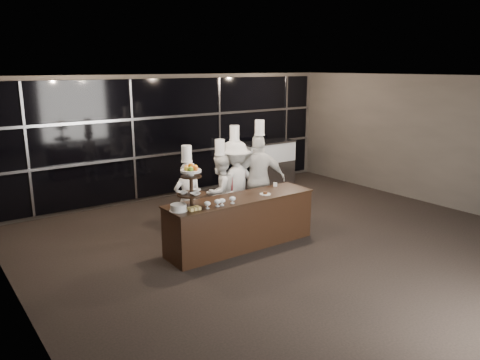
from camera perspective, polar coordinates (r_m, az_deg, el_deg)
room at (r=7.77m, az=10.12°, el=0.98°), size 10.00×10.00×10.00m
window_wall at (r=11.69m, az=-7.54°, el=5.32°), size 8.60×0.10×2.80m
buffet_counter at (r=8.43m, az=0.09°, el=-5.11°), size 2.84×0.74×0.92m
display_stand at (r=7.66m, az=-5.97°, el=-0.30°), size 0.48×0.48×0.74m
compotes at (r=7.78m, az=-2.46°, el=-2.60°), size 0.61×0.11×0.12m
layer_cake at (r=7.59m, az=-7.51°, el=-3.35°), size 0.30×0.30×0.11m
pastry_squares at (r=7.60m, az=-5.61°, el=-3.47°), size 0.20×0.13×0.05m
small_plate at (r=8.49m, az=3.09°, el=-1.67°), size 0.20×0.20×0.05m
chef_cup at (r=9.07m, az=4.31°, el=-0.55°), size 0.08×0.08×0.07m
display_case at (r=12.57m, az=3.23°, el=2.23°), size 1.52×0.66×1.24m
chef_a at (r=8.83m, az=-6.38°, el=-2.21°), size 0.58×0.42×1.77m
chef_b at (r=9.26m, az=-2.43°, el=-1.39°), size 0.87×0.77×1.81m
chef_c at (r=9.43m, az=-0.66°, el=-0.38°), size 1.20×0.78×2.06m
chef_d at (r=9.54m, az=2.34°, el=0.09°), size 1.17×0.89×2.15m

